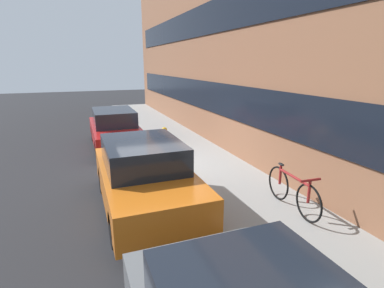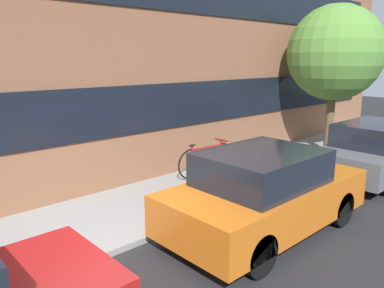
# 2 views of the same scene
# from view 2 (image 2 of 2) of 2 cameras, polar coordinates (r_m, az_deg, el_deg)

# --- Properties ---
(ground_plane) EXTENTS (56.00, 56.00, 0.00)m
(ground_plane) POSITION_cam_2_polar(r_m,az_deg,el_deg) (6.21, -10.45, -15.93)
(ground_plane) COLOR #232326
(sidewalk_strip) EXTENTS (28.00, 2.43, 0.11)m
(sidewalk_strip) POSITION_cam_2_polar(r_m,az_deg,el_deg) (7.14, -15.82, -11.73)
(sidewalk_strip) COLOR gray
(sidewalk_strip) RESTS_ON ground_plane
(parked_car_orange) EXTENTS (3.87, 1.76, 1.48)m
(parked_car_orange) POSITION_cam_2_polar(r_m,az_deg,el_deg) (6.59, 11.06, -7.25)
(parked_car_orange) COLOR #D16619
(parked_car_orange) RESTS_ON ground_plane
(parked_car_grey) EXTENTS (4.05, 1.71, 1.40)m
(parked_car_grey) POSITION_cam_2_polar(r_m,az_deg,el_deg) (10.64, 26.34, -0.81)
(parked_car_grey) COLOR slate
(parked_car_grey) RESTS_ON ground_plane
(bicycle) EXTENTS (1.78, 0.44, 0.86)m
(bicycle) POSITION_cam_2_polar(r_m,az_deg,el_deg) (9.35, 2.25, -2.25)
(bicycle) COLOR black
(bicycle) RESTS_ON sidewalk_strip
(street_tree) EXTENTS (2.82, 2.82, 4.44)m
(street_tree) POSITION_cam_2_polar(r_m,az_deg,el_deg) (12.22, 20.97, 12.79)
(street_tree) COLOR brown
(street_tree) RESTS_ON sidewalk_strip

